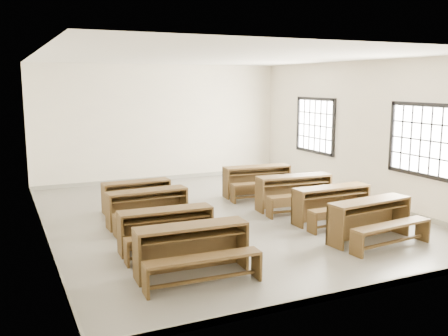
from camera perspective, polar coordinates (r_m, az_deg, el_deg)
name	(u,v)px	position (r m, az deg, el deg)	size (l,w,h in m)	color
room	(228,111)	(10.03, 0.47, 6.49)	(8.50, 8.50, 3.20)	slate
desk_set_0	(193,246)	(7.16, -3.60, -8.94)	(1.66, 0.91, 0.73)	brown
desk_set_1	(167,227)	(8.21, -6.56, -6.69)	(1.56, 0.85, 0.69)	brown
desk_set_2	(148,205)	(9.65, -8.66, -4.21)	(1.57, 0.86, 0.69)	brown
desk_set_3	(137,194)	(10.78, -9.90, -2.92)	(1.46, 0.79, 0.65)	brown
desk_set_4	(372,218)	(8.99, 16.52, -5.45)	(1.69, 1.00, 0.72)	brown
desk_set_5	(333,202)	(9.97, 12.32, -3.80)	(1.59, 0.82, 0.71)	brown
desk_set_6	(295,190)	(10.85, 8.10, -2.49)	(1.72, 0.99, 0.74)	brown
desk_set_7	(258,179)	(12.02, 3.86, -1.24)	(1.70, 1.00, 0.73)	brown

